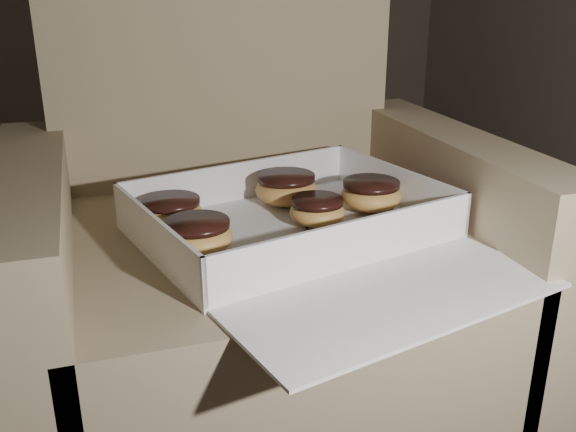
# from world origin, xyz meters

# --- Properties ---
(armchair) EXTENTS (0.79, 0.67, 0.83)m
(armchair) POSITION_xyz_m (0.54, 0.21, 0.26)
(armchair) COLOR #94815E
(armchair) RESTS_ON floor
(bakery_box) EXTENTS (0.54, 0.60, 0.07)m
(bakery_box) POSITION_xyz_m (0.58, 0.08, 0.38)
(bakery_box) COLOR white
(bakery_box) RESTS_ON armchair
(donut_a) EXTENTS (0.10, 0.10, 0.05)m
(donut_a) POSITION_xyz_m (0.42, 0.08, 0.40)
(donut_a) COLOR #D99A4B
(donut_a) RESTS_ON bakery_box
(donut_b) EXTENTS (0.09, 0.09, 0.04)m
(donut_b) POSITION_xyz_m (0.61, 0.13, 0.40)
(donut_b) COLOR #D99A4B
(donut_b) RESTS_ON bakery_box
(donut_c) EXTENTS (0.10, 0.10, 0.05)m
(donut_c) POSITION_xyz_m (0.40, 0.18, 0.40)
(donut_c) COLOR #D99A4B
(donut_c) RESTS_ON bakery_box
(donut_d) EXTENTS (0.11, 0.11, 0.05)m
(donut_d) POSITION_xyz_m (0.60, 0.23, 0.41)
(donut_d) COLOR #D99A4B
(donut_d) RESTS_ON bakery_box
(donut_e) EXTENTS (0.10, 0.10, 0.05)m
(donut_e) POSITION_xyz_m (0.72, 0.16, 0.41)
(donut_e) COLOR #D99A4B
(donut_e) RESTS_ON bakery_box
(crumb_a) EXTENTS (0.01, 0.01, 0.00)m
(crumb_a) POSITION_xyz_m (0.54, -0.02, 0.38)
(crumb_a) COLOR black
(crumb_a) RESTS_ON bakery_box
(crumb_b) EXTENTS (0.01, 0.01, 0.00)m
(crumb_b) POSITION_xyz_m (0.59, 0.11, 0.38)
(crumb_b) COLOR black
(crumb_b) RESTS_ON bakery_box
(crumb_c) EXTENTS (0.01, 0.01, 0.00)m
(crumb_c) POSITION_xyz_m (0.75, 0.14, 0.38)
(crumb_c) COLOR black
(crumb_c) RESTS_ON bakery_box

